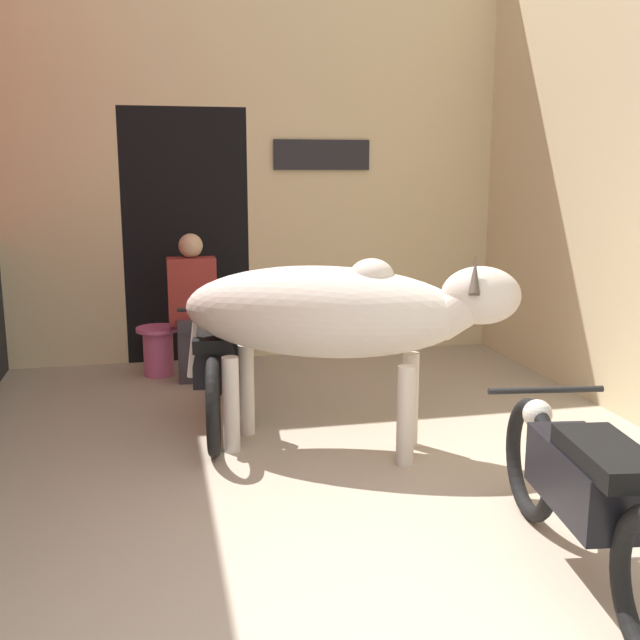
{
  "coord_description": "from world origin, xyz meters",
  "views": [
    {
      "loc": [
        -0.98,
        -2.34,
        1.81
      ],
      "look_at": [
        0.02,
        2.14,
        0.88
      ],
      "focal_mm": 42.0,
      "sensor_mm": 36.0,
      "label": 1
    }
  ],
  "objects": [
    {
      "name": "shopkeeper_seated",
      "position": [
        -0.67,
        4.11,
        0.66
      ],
      "size": [
        0.41,
        0.33,
        1.27
      ],
      "color": "#3D3842",
      "rests_on": "ground_plane"
    },
    {
      "name": "motorcycle_near",
      "position": [
        0.81,
        0.39,
        0.43
      ],
      "size": [
        0.58,
        1.9,
        0.76
      ],
      "color": "black",
      "rests_on": "ground_plane"
    },
    {
      "name": "wall_back_with_doorway",
      "position": [
        -0.24,
        5.02,
        1.77
      ],
      "size": [
        4.71,
        0.93,
        4.18
      ],
      "color": "beige",
      "rests_on": "ground_plane"
    },
    {
      "name": "plastic_stool",
      "position": [
        -0.98,
        4.28,
        0.23
      ],
      "size": [
        0.38,
        0.38,
        0.44
      ],
      "color": "#DB6093",
      "rests_on": "ground_plane"
    },
    {
      "name": "motorcycle_far",
      "position": [
        -0.59,
        2.9,
        0.43
      ],
      "size": [
        0.58,
        1.94,
        0.76
      ],
      "color": "black",
      "rests_on": "ground_plane"
    },
    {
      "name": "cow",
      "position": [
        0.13,
        2.18,
        0.91
      ],
      "size": [
        2.14,
        1.3,
        1.3
      ],
      "color": "beige",
      "rests_on": "ground_plane"
    }
  ]
}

